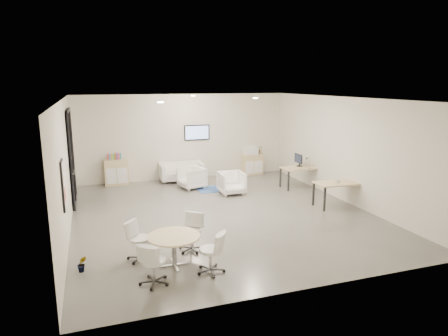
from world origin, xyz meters
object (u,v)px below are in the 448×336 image
at_px(loveseat, 182,172).
at_px(armchair_left, 192,177).
at_px(sideboard_right, 252,164).
at_px(desk_front, 339,185).
at_px(armchair_right, 232,182).
at_px(round_table, 174,240).
at_px(desk_rear, 301,169).
at_px(sideboard_left, 116,172).

bearing_deg(loveseat, armchair_left, -83.89).
distance_m(sideboard_right, desk_front, 4.82).
bearing_deg(armchair_left, sideboard_right, 100.79).
distance_m(sideboard_right, armchair_right, 3.05).
distance_m(armchair_left, round_table, 6.03).
bearing_deg(desk_front, desk_rear, 92.11).
height_order(armchair_right, desk_rear, armchair_right).
xyz_separation_m(sideboard_left, loveseat, (2.35, -0.17, -0.14)).
height_order(sideboard_right, desk_rear, sideboard_right).
height_order(sideboard_left, armchair_right, sideboard_left).
relative_size(sideboard_left, desk_front, 0.64).
distance_m(sideboard_left, round_table, 7.10).
xyz_separation_m(desk_rear, desk_front, (-0.05, -2.28, 0.00)).
bearing_deg(loveseat, desk_rear, -30.09).
height_order(desk_rear, desk_front, desk_front).
bearing_deg(desk_front, armchair_left, 139.92).
bearing_deg(armchair_left, desk_rear, 58.36).
xyz_separation_m(sideboard_right, loveseat, (-2.95, -0.18, -0.08)).
relative_size(armchair_right, desk_rear, 0.56).
bearing_deg(armchair_right, desk_front, -41.22).
bearing_deg(sideboard_left, desk_rear, -21.92).
height_order(sideboard_left, round_table, sideboard_left).
bearing_deg(round_table, armchair_right, 57.92).
height_order(armchair_right, round_table, armchair_right).
xyz_separation_m(armchair_right, desk_rear, (2.59, -0.00, 0.25)).
bearing_deg(desk_front, round_table, -153.49).
relative_size(armchair_left, desk_rear, 0.56).
distance_m(desk_rear, round_table, 7.17).
bearing_deg(armchair_left, round_table, -32.12).
distance_m(sideboard_left, sideboard_right, 5.30).
height_order(desk_rear, round_table, desk_rear).
height_order(armchair_left, desk_front, armchair_left).
relative_size(loveseat, desk_rear, 1.12).
bearing_deg(desk_rear, armchair_right, 176.05).
relative_size(sideboard_right, desk_rear, 0.57).
distance_m(sideboard_left, armchair_left, 2.79).
bearing_deg(armchair_left, desk_front, 32.17).
relative_size(armchair_left, round_table, 0.77).
relative_size(loveseat, round_table, 1.53).
distance_m(armchair_left, desk_front, 4.97).
distance_m(armchair_right, round_table, 5.45).
bearing_deg(round_table, sideboard_right, 56.61).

